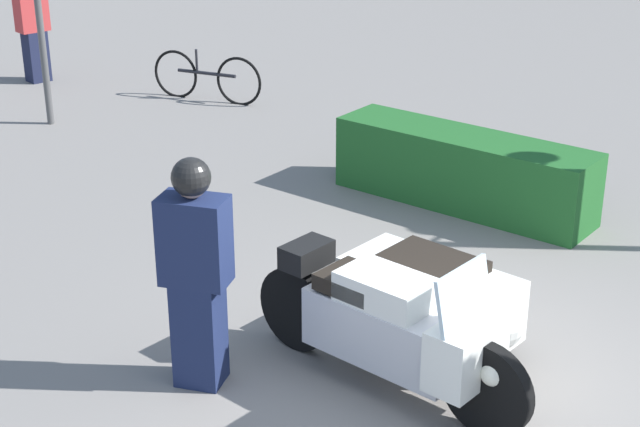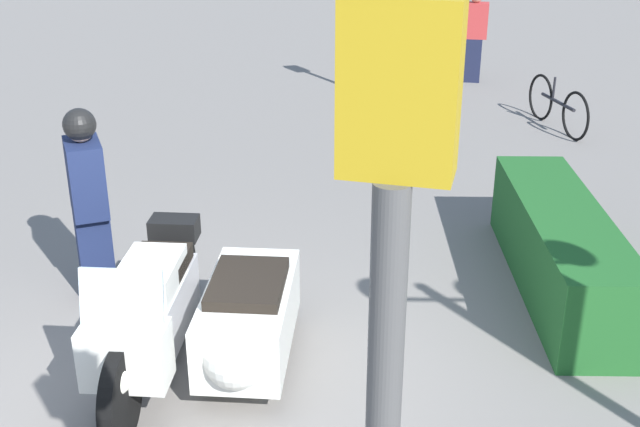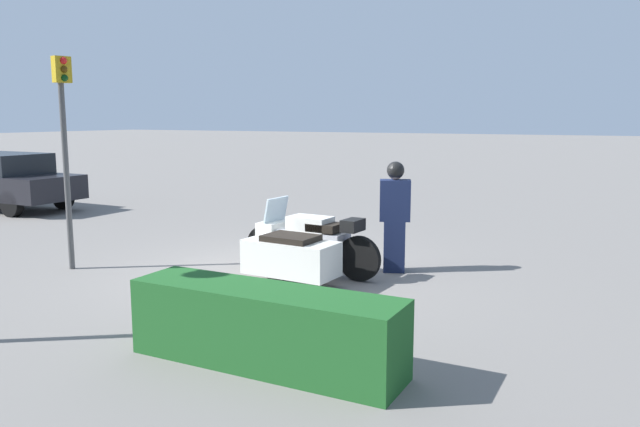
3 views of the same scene
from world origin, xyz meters
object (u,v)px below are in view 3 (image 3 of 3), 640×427
at_px(police_motorcycle, 295,248).
at_px(traffic_light_near, 65,131).
at_px(parked_car_background, 1,180).
at_px(officer_rider, 395,214).
at_px(hedge_bush_curbside, 265,327).

distance_m(police_motorcycle, traffic_light_near, 4.07).
bearing_deg(parked_car_background, traffic_light_near, 151.94).
bearing_deg(police_motorcycle, parked_car_background, -11.13).
relative_size(traffic_light_near, parked_car_background, 0.73).
xyz_separation_m(police_motorcycle, officer_rider, (-1.17, -1.14, 0.45)).
xyz_separation_m(officer_rider, hedge_bush_curbside, (-0.22, 4.18, -0.54)).
relative_size(police_motorcycle, traffic_light_near, 0.72).
bearing_deg(police_motorcycle, traffic_light_near, 21.17).
relative_size(officer_rider, parked_car_background, 0.38).
relative_size(police_motorcycle, parked_car_background, 0.53).
bearing_deg(parked_car_background, officer_rider, 172.94).
bearing_deg(hedge_bush_curbside, parked_car_background, -25.90).
bearing_deg(police_motorcycle, officer_rider, -132.39).
height_order(police_motorcycle, parked_car_background, parked_car_background).
distance_m(police_motorcycle, hedge_bush_curbside, 3.35).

